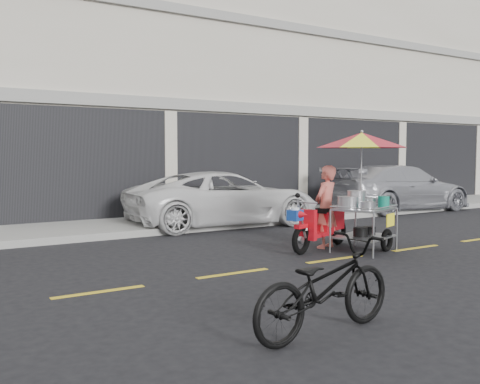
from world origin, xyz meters
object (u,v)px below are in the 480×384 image
white_pickup (224,198)px  near_bicycle (325,287)px  silver_pickup (399,188)px  food_vendor_rig (349,175)px

white_pickup → near_bicycle: size_ratio=2.67×
white_pickup → silver_pickup: silver_pickup is taller
near_bicycle → silver_pickup: bearing=-57.7°
silver_pickup → near_bicycle: silver_pickup is taller
silver_pickup → food_vendor_rig: food_vendor_rig is taller
silver_pickup → food_vendor_rig: 7.39m
near_bicycle → food_vendor_rig: 4.87m
white_pickup → near_bicycle: bearing=160.0°
white_pickup → near_bicycle: white_pickup is taller
silver_pickup → food_vendor_rig: bearing=126.1°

